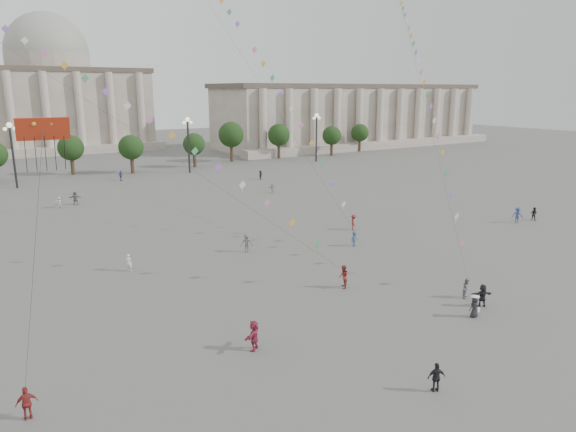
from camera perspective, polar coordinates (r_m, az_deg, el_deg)
ground at (r=35.63m, az=8.67°, el=-12.47°), size 360.00×360.00×0.00m
hall_east at (r=152.29m, az=7.34°, el=11.02°), size 84.00×26.22×17.20m
hall_central at (r=154.65m, az=-24.72°, el=12.09°), size 48.30×34.30×35.50m
tree_row at (r=104.66m, az=-20.34°, el=7.36°), size 137.12×5.12×8.00m
lamp_post_mid_west at (r=94.54m, az=-28.37°, el=7.15°), size 2.00×0.90×10.65m
lamp_post_mid_east at (r=101.04m, az=-11.05°, el=8.87°), size 2.00×0.90×10.65m
lamp_post_far_east at (r=115.23m, az=3.19°, el=9.69°), size 2.00×0.90×10.65m
person_crowd_0 at (r=95.83m, az=-18.10°, el=4.29°), size 1.14×0.88×1.80m
person_crowd_3 at (r=41.11m, az=20.79°, el=-8.26°), size 1.68×1.13×1.74m
person_crowd_4 at (r=76.71m, az=-24.09°, el=1.40°), size 1.43×1.10×1.51m
person_crowd_6 at (r=51.01m, az=-4.61°, el=-2.99°), size 1.42×1.18×1.92m
person_crowd_7 at (r=80.41m, az=-1.76°, el=3.16°), size 1.51×0.78×1.55m
person_crowd_8 at (r=59.35m, az=7.29°, el=-0.69°), size 1.18×1.35×1.81m
person_crowd_9 at (r=92.56m, az=-3.07°, el=4.58°), size 1.36×1.43×1.61m
person_crowd_12 at (r=77.79m, az=-22.56°, el=1.86°), size 1.84×0.99×1.89m
person_crowd_13 at (r=47.86m, az=-17.28°, el=-4.95°), size 0.69×0.65×1.58m
person_crowd_14 at (r=67.88m, az=24.14°, el=0.09°), size 1.40×1.39×1.94m
person_crowd_15 at (r=70.20m, az=25.64°, el=0.24°), size 0.81×0.94×1.65m
tourist_0 at (r=29.49m, az=-27.02°, el=-18.04°), size 1.02×0.43×1.73m
tourist_1 at (r=29.69m, az=16.17°, el=-16.84°), size 1.05×0.79×1.65m
tourist_2 at (r=32.59m, az=-3.81°, el=-13.09°), size 1.74×1.57×1.93m
kite_flyer_0 at (r=42.08m, az=6.19°, el=-6.73°), size 1.12×1.18×1.93m
kite_flyer_1 at (r=53.26m, az=7.40°, el=-2.51°), size 1.15×0.82×1.61m
kite_flyer_2 at (r=42.37m, az=19.24°, el=-7.58°), size 0.94×0.86×1.56m
hat_person at (r=39.12m, az=20.02°, el=-9.39°), size 0.79×0.60×1.69m
dragon_kite at (r=25.38m, az=-25.45°, el=7.02°), size 2.23×0.68×13.03m
kite_train_west at (r=56.26m, az=-27.09°, el=16.36°), size 35.54×46.81×68.60m
kite_train_east at (r=66.00m, az=14.44°, el=15.36°), size 30.01×40.04×59.52m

